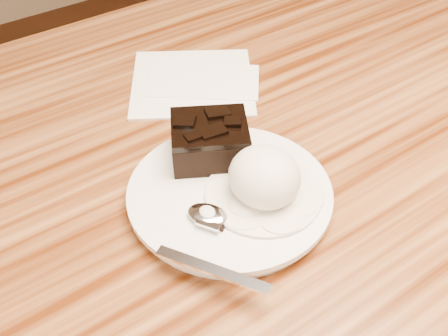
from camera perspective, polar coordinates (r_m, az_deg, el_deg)
plate at (r=0.57m, az=0.58°, el=-2.89°), size 0.21×0.21×0.02m
brownie at (r=0.59m, az=-1.48°, el=2.61°), size 0.10×0.10×0.04m
ice_cream_scoop at (r=0.54m, az=4.20°, el=-0.92°), size 0.07×0.07×0.06m
melt_puddle at (r=0.56m, az=4.08°, el=-2.70°), size 0.12×0.12×0.00m
spoon at (r=0.53m, az=-1.72°, el=-4.94°), size 0.11×0.15×0.01m
napkin at (r=0.75m, az=-3.29°, el=8.93°), size 0.22×0.22×0.01m
crumb_a at (r=0.52m, az=3.23°, el=-6.46°), size 0.01×0.01×0.00m
crumb_b at (r=0.56m, az=-0.02°, el=-2.48°), size 0.01×0.01×0.00m
crumb_c at (r=0.53m, az=-0.22°, el=-6.26°), size 0.01×0.01×0.00m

